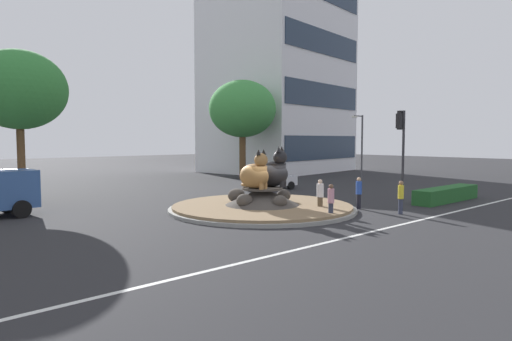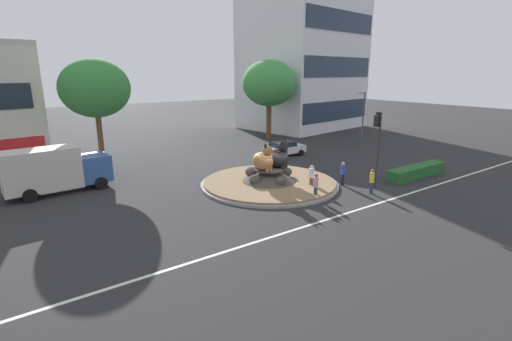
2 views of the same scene
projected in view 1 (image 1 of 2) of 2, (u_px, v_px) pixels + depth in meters
ground_plane at (262, 210)px, 25.19m from camera, size 160.00×160.00×0.00m
lane_centreline at (378, 230)px, 19.71m from camera, size 112.00×0.20×0.01m
roundabout_island at (262, 203)px, 25.17m from camera, size 10.34×10.34×1.29m
cat_statue_tabby at (255, 174)px, 24.47m from camera, size 1.37×2.22×2.13m
cat_statue_black at (273, 172)px, 25.45m from camera, size 1.89×2.53×2.27m
traffic_light_mast at (401, 138)px, 25.16m from camera, size 0.75×0.50×5.53m
office_tower at (279, 49)px, 55.17m from camera, size 17.78×14.98×29.68m
clipped_hedge_strip at (446, 194)px, 28.76m from camera, size 6.51×1.20×0.90m
broadleaf_tree_behind_island at (19, 90)px, 27.72m from camera, size 5.70×5.70×9.39m
second_tree_near_tower at (242, 109)px, 44.61m from camera, size 6.61×6.61×9.73m
streetlight_arm at (361, 143)px, 41.04m from camera, size 1.84×0.43×6.11m
pedestrian_blue_shirt at (359, 192)px, 25.68m from camera, size 0.34×0.34×1.80m
pedestrian_yellow_shirt at (401, 196)px, 23.85m from camera, size 0.30×0.30×1.77m
pedestrian_pink_shirt at (331, 200)px, 22.31m from camera, size 0.32×0.32×1.75m
pedestrian_white_shirt at (320, 195)px, 24.54m from camera, size 0.38×0.38×1.78m
sedan_on_far_lane at (270, 180)px, 35.28m from camera, size 4.29×2.15×1.47m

